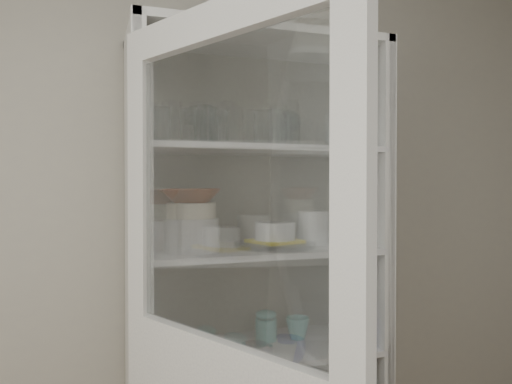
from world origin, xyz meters
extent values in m
cube|color=#A7A196|center=(0.00, 1.50, 1.30)|extent=(3.60, 0.02, 2.60)
cube|color=beige|center=(-0.28, 1.27, 1.05)|extent=(0.03, 0.45, 2.10)
cube|color=beige|center=(0.68, 1.27, 1.05)|extent=(0.03, 0.45, 2.10)
cube|color=#6A675C|center=(0.20, 1.49, 1.05)|extent=(1.00, 0.03, 2.10)
cube|color=beige|center=(0.20, 1.27, 2.08)|extent=(1.00, 0.45, 0.03)
cube|color=silver|center=(0.20, 1.26, 0.85)|extent=(0.94, 0.42, 0.02)
cube|color=silver|center=(0.20, 1.26, 1.25)|extent=(0.94, 0.42, 0.02)
cube|color=silver|center=(0.20, 1.26, 1.65)|extent=(0.94, 0.42, 0.02)
cube|color=beige|center=(-0.10, 0.65, 1.95)|extent=(0.43, 0.83, 0.10)
cube|color=beige|center=(-0.28, 1.01, 1.50)|extent=(0.08, 0.10, 0.80)
cube|color=beige|center=(0.08, 0.28, 1.50)|extent=(0.08, 0.10, 0.80)
cube|color=silver|center=(-0.10, 0.65, 1.50)|extent=(0.33, 0.65, 0.78)
cylinder|color=silver|center=(-0.04, 1.15, 1.73)|extent=(0.08, 0.08, 0.14)
cylinder|color=silver|center=(-0.19, 1.16, 1.72)|extent=(0.08, 0.08, 0.13)
cylinder|color=silver|center=(-0.03, 1.12, 1.72)|extent=(0.08, 0.08, 0.13)
cylinder|color=silver|center=(0.27, 1.15, 1.72)|extent=(0.08, 0.08, 0.12)
cylinder|color=silver|center=(0.17, 1.12, 1.72)|extent=(0.08, 0.08, 0.13)
cylinder|color=silver|center=(0.47, 1.14, 1.73)|extent=(0.09, 0.09, 0.13)
cylinder|color=silver|center=(0.55, 1.17, 1.74)|extent=(0.09, 0.09, 0.15)
cylinder|color=silver|center=(-0.21, 1.25, 1.72)|extent=(0.07, 0.07, 0.12)
cylinder|color=silver|center=(0.05, 1.29, 1.73)|extent=(0.08, 0.08, 0.14)
cylinder|color=silver|center=(-0.07, 1.29, 1.73)|extent=(0.09, 0.09, 0.15)
cylinder|color=silver|center=(0.34, 1.24, 1.73)|extent=(0.07, 0.07, 0.13)
cylinder|color=silver|center=(0.19, 1.29, 1.74)|extent=(0.10, 0.10, 0.15)
cylinder|color=silver|center=(-0.07, 1.23, 1.32)|extent=(0.21, 0.21, 0.13)
cylinder|color=silver|center=(-0.16, 1.38, 1.32)|extent=(0.19, 0.19, 0.11)
cylinder|color=beige|center=(-0.07, 1.23, 1.42)|extent=(0.22, 0.22, 0.06)
imported|color=maroon|center=(-0.07, 1.23, 1.47)|extent=(0.28, 0.28, 0.05)
cylinder|color=silver|center=(0.27, 1.25, 1.27)|extent=(0.39, 0.39, 0.02)
cube|color=gold|center=(0.27, 1.25, 1.29)|extent=(0.22, 0.22, 0.01)
cylinder|color=silver|center=(0.27, 1.25, 1.33)|extent=(0.19, 0.19, 0.07)
cylinder|color=silver|center=(0.46, 1.29, 1.33)|extent=(0.13, 0.13, 0.14)
imported|color=navy|center=(0.61, 1.23, 0.91)|extent=(0.16, 0.16, 0.10)
imported|color=teal|center=(0.40, 1.30, 0.91)|extent=(0.13, 0.13, 0.09)
imported|color=silver|center=(0.55, 1.19, 0.91)|extent=(0.12, 0.12, 0.09)
cylinder|color=teal|center=(0.26, 1.33, 0.91)|extent=(0.09, 0.09, 0.09)
ellipsoid|color=teal|center=(0.26, 1.33, 0.96)|extent=(0.09, 0.09, 0.02)
cylinder|color=#A7A4B4|center=(0.16, 1.18, 0.88)|extent=(0.10, 0.10, 0.04)
cylinder|color=silver|center=(-0.21, 1.32, 0.92)|extent=(0.13, 0.13, 0.13)
cylinder|color=silver|center=(0.25, 1.18, 1.73)|extent=(0.07, 0.07, 0.14)
camera|label=1|loc=(-0.44, -0.62, 1.52)|focal=35.00mm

